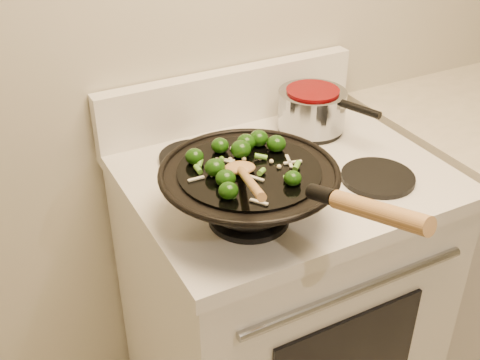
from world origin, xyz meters
TOP-DOWN VIEW (x-y plane):
  - stove at (-0.26, 1.17)m, footprint 0.78×0.67m
  - counter_unit at (0.59, 1.20)m, footprint 0.81×0.62m
  - wok at (-0.44, 1.02)m, footprint 0.39×0.64m
  - stirfry at (-0.44, 1.05)m, footprint 0.25×0.25m
  - wooden_spoon at (-0.48, 0.95)m, footprint 0.14×0.29m
  - saucepan at (-0.08, 1.32)m, footprint 0.19×0.29m

SIDE VIEW (x-z plane):
  - counter_unit at x=0.59m, z-range 0.00..0.91m
  - stove at x=-0.26m, z-range -0.07..1.01m
  - saucepan at x=-0.08m, z-range 0.93..1.04m
  - wok at x=-0.44m, z-range 0.88..1.12m
  - stirfry at x=-0.44m, z-range 1.05..1.09m
  - wooden_spoon at x=-0.48m, z-range 1.03..1.15m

